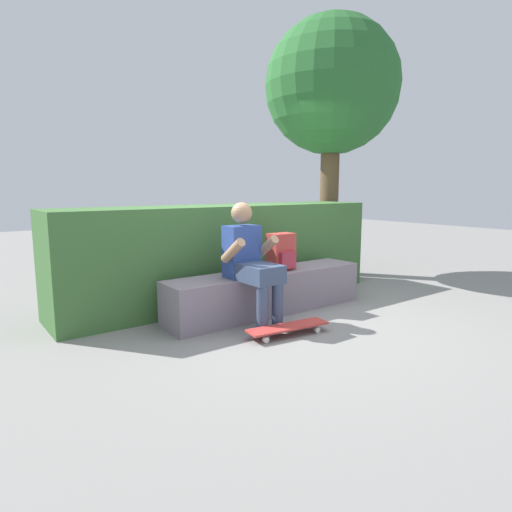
% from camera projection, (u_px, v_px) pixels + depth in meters
% --- Properties ---
extents(ground_plane, '(24.00, 24.00, 0.00)m').
position_uv_depth(ground_plane, '(288.00, 320.00, 4.49)').
color(ground_plane, gray).
extents(bench_main, '(2.35, 0.47, 0.45)m').
position_uv_depth(bench_main, '(268.00, 292.00, 4.73)').
color(bench_main, gray).
rests_on(bench_main, ground).
extents(person_skater, '(0.49, 0.62, 1.20)m').
position_uv_depth(person_skater, '(250.00, 259.00, 4.26)').
color(person_skater, '#2D4793').
rests_on(person_skater, ground).
extents(skateboard_near_person, '(0.82, 0.30, 0.09)m').
position_uv_depth(skateboard_near_person, '(288.00, 327.00, 4.01)').
color(skateboard_near_person, '#BC3833').
rests_on(skateboard_near_person, ground).
extents(backpack_on_bench, '(0.28, 0.23, 0.40)m').
position_uv_depth(backpack_on_bench, '(282.00, 252.00, 4.77)').
color(backpack_on_bench, '#B23833').
rests_on(backpack_on_bench, bench_main).
extents(hedge_row, '(4.03, 0.76, 1.14)m').
position_uv_depth(hedge_row, '(225.00, 253.00, 5.23)').
color(hedge_row, '#3A6632').
rests_on(hedge_row, ground).
extents(tree_behind_bench, '(2.01, 2.01, 3.86)m').
position_uv_depth(tree_behind_bench, '(332.00, 89.00, 6.52)').
color(tree_behind_bench, brown).
rests_on(tree_behind_bench, ground).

